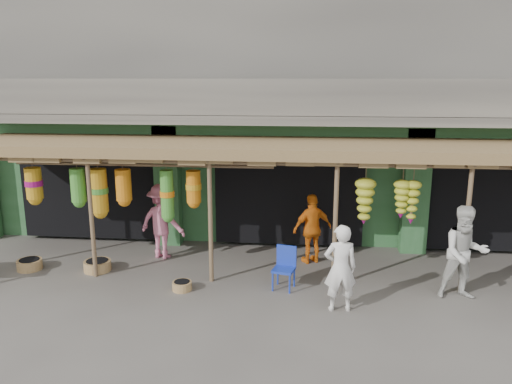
# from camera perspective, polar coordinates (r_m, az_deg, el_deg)

# --- Properties ---
(ground) EXTENTS (80.00, 80.00, 0.00)m
(ground) POSITION_cam_1_polar(r_m,az_deg,el_deg) (10.60, 3.24, -10.00)
(ground) COLOR #514C47
(ground) RESTS_ON ground
(building) EXTENTS (16.40, 6.80, 7.00)m
(building) POSITION_cam_1_polar(r_m,az_deg,el_deg) (14.63, 4.28, 9.99)
(building) COLOR gray
(building) RESTS_ON ground
(awning) EXTENTS (14.00, 2.70, 2.79)m
(awning) POSITION_cam_1_polar(r_m,az_deg,el_deg) (10.67, 2.66, 4.53)
(awning) COLOR brown
(awning) RESTS_ON ground
(blue_chair) EXTENTS (0.49, 0.50, 0.85)m
(blue_chair) POSITION_cam_1_polar(r_m,az_deg,el_deg) (10.08, 3.32, -8.33)
(blue_chair) COLOR #1A34AF
(blue_chair) RESTS_ON ground
(basket_left) EXTENTS (0.59, 0.59, 0.22)m
(basket_left) POSITION_cam_1_polar(r_m,az_deg,el_deg) (12.15, -24.45, -7.56)
(basket_left) COLOR brown
(basket_left) RESTS_ON ground
(basket_mid) EXTENTS (0.73, 0.73, 0.23)m
(basket_mid) POSITION_cam_1_polar(r_m,az_deg,el_deg) (11.55, -17.67, -8.03)
(basket_mid) COLOR #9E7B47
(basket_mid) RESTS_ON ground
(basket_right) EXTENTS (0.40, 0.40, 0.18)m
(basket_right) POSITION_cam_1_polar(r_m,az_deg,el_deg) (10.19, -8.45, -10.56)
(basket_right) COLOR olive
(basket_right) RESTS_ON ground
(person_front) EXTENTS (0.63, 0.46, 1.62)m
(person_front) POSITION_cam_1_polar(r_m,az_deg,el_deg) (9.14, 9.61, -8.57)
(person_front) COLOR white
(person_front) RESTS_ON ground
(person_right) EXTENTS (0.93, 0.74, 1.82)m
(person_right) POSITION_cam_1_polar(r_m,az_deg,el_deg) (10.23, 22.75, -6.45)
(person_right) COLOR silver
(person_right) RESTS_ON ground
(person_vendor) EXTENTS (1.01, 0.77, 1.60)m
(person_vendor) POSITION_cam_1_polar(r_m,az_deg,el_deg) (11.34, 6.46, -4.18)
(person_vendor) COLOR orange
(person_vendor) RESTS_ON ground
(person_shopper) EXTENTS (1.27, 0.95, 1.75)m
(person_shopper) POSITION_cam_1_polar(r_m,az_deg,el_deg) (11.78, -10.69, -3.29)
(person_shopper) COLOR #D6718F
(person_shopper) RESTS_ON ground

